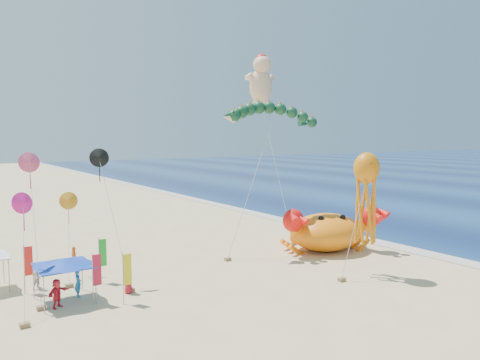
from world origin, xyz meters
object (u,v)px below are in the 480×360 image
object	(u,v)px
dragon_kite	(271,117)
cherub_kite	(261,80)
crab_inflatable	(327,230)
canopy_blue	(64,262)
octopus_kite	(366,191)

from	to	relation	value
dragon_kite	cherub_kite	size ratio (longest dim) A/B	0.70
dragon_kite	cherub_kite	distance (m)	7.73
crab_inflatable	dragon_kite	bearing A→B (deg)	135.27
cherub_kite	canopy_blue	size ratio (longest dim) A/B	5.22
dragon_kite	cherub_kite	bearing A→B (deg)	60.76
octopus_kite	crab_inflatable	bearing A→B (deg)	66.58
canopy_blue	dragon_kite	bearing A→B (deg)	11.32
dragon_kite	canopy_blue	distance (m)	21.41
crab_inflatable	cherub_kite	bearing A→B (deg)	92.24
dragon_kite	canopy_blue	xyz separation A→B (m)	(-18.89, -3.78, -9.34)
crab_inflatable	octopus_kite	distance (m)	8.61
dragon_kite	canopy_blue	size ratio (longest dim) A/B	3.66
cherub_kite	octopus_kite	distance (m)	18.95
crab_inflatable	octopus_kite	bearing A→B (deg)	-113.42
dragon_kite	octopus_kite	xyz separation A→B (m)	(0.65, -10.35, -5.60)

